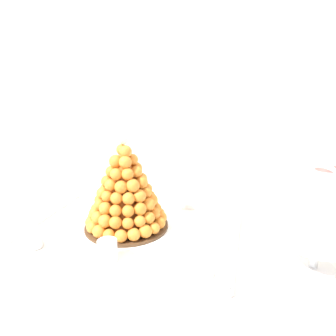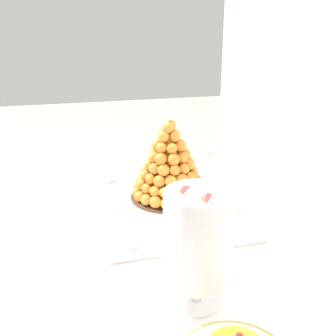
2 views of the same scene
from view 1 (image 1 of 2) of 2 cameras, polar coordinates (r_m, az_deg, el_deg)
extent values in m
cube|color=silver|center=(1.95, 10.11, 15.62)|extent=(4.80, 0.10, 2.50)
cylinder|color=brown|center=(1.61, -17.40, -17.33)|extent=(0.04, 0.04, 0.77)
cube|color=brown|center=(0.94, 2.18, -14.29)|extent=(1.32, 0.78, 0.02)
cube|color=white|center=(0.93, 2.18, -13.67)|extent=(1.38, 0.84, 0.00)
cube|color=white|center=(1.36, 6.11, -9.86)|extent=(1.38, 0.01, 0.25)
cube|color=white|center=(0.98, -6.75, -11.86)|extent=(0.63, 0.44, 0.01)
cube|color=white|center=(0.80, -12.77, -17.96)|extent=(0.63, 0.01, 0.02)
cube|color=white|center=(1.16, -2.80, -6.52)|extent=(0.63, 0.01, 0.02)
cube|color=white|center=(1.12, -22.19, -8.59)|extent=(0.01, 0.44, 0.02)
cube|color=white|center=(0.92, 12.55, -13.38)|extent=(0.01, 0.44, 0.02)
cylinder|color=white|center=(0.98, -6.76, -11.65)|extent=(0.40, 0.40, 0.00)
cylinder|color=#4C331E|center=(1.01, -7.64, -10.49)|extent=(0.26, 0.26, 0.01)
cone|color=#C26B25|center=(0.96, -7.93, -3.42)|extent=(0.19, 0.19, 0.25)
sphere|color=orange|center=(0.96, -1.59, -10.12)|extent=(0.04, 0.04, 0.04)
sphere|color=orange|center=(0.99, -1.34, -9.12)|extent=(0.04, 0.04, 0.04)
sphere|color=orange|center=(1.03, -1.76, -8.37)|extent=(0.04, 0.04, 0.04)
sphere|color=orange|center=(1.06, -2.77, -7.71)|extent=(0.04, 0.04, 0.04)
sphere|color=orange|center=(1.08, -4.21, -7.29)|extent=(0.04, 0.04, 0.04)
sphere|color=orange|center=(1.09, -5.95, -7.04)|extent=(0.04, 0.04, 0.04)
sphere|color=orange|center=(1.10, -7.83, -6.85)|extent=(0.04, 0.04, 0.04)
sphere|color=orange|center=(1.09, -9.69, -7.08)|extent=(0.04, 0.04, 0.04)
sphere|color=orange|center=(1.08, -11.39, -7.46)|extent=(0.03, 0.03, 0.03)
sphere|color=orange|center=(1.05, -12.78, -8.08)|extent=(0.04, 0.04, 0.04)
sphere|color=orange|center=(1.03, -13.70, -8.92)|extent=(0.04, 0.04, 0.04)
sphere|color=orange|center=(0.99, -14.04, -9.67)|extent=(0.04, 0.04, 0.04)
sphere|color=orange|center=(0.96, -13.68, -10.58)|extent=(0.04, 0.04, 0.04)
sphere|color=orange|center=(0.93, -12.60, -11.37)|extent=(0.04, 0.04, 0.04)
sphere|color=orange|center=(0.91, -10.86, -12.06)|extent=(0.03, 0.03, 0.03)
sphere|color=orange|center=(0.90, -8.68, -12.33)|extent=(0.04, 0.04, 0.04)
sphere|color=orange|center=(0.90, -6.35, -12.12)|extent=(0.04, 0.04, 0.04)
sphere|color=orange|center=(0.91, -4.22, -11.60)|extent=(0.04, 0.04, 0.04)
sphere|color=orange|center=(0.93, -2.57, -10.99)|extent=(0.04, 0.04, 0.04)
sphere|color=orange|center=(0.98, -2.17, -7.48)|extent=(0.03, 0.03, 0.03)
sphere|color=orange|center=(1.02, -2.64, -6.76)|extent=(0.03, 0.03, 0.03)
sphere|color=orange|center=(1.04, -3.73, -6.16)|extent=(0.04, 0.04, 0.04)
sphere|color=orange|center=(1.06, -5.27, -5.82)|extent=(0.04, 0.04, 0.04)
sphere|color=orange|center=(1.07, -7.08, -5.64)|extent=(0.04, 0.04, 0.04)
sphere|color=orange|center=(1.07, -8.96, -5.67)|extent=(0.03, 0.03, 0.03)
sphere|color=orange|center=(1.06, -10.71, -6.05)|extent=(0.04, 0.04, 0.04)
sphere|color=orange|center=(1.04, -12.13, -6.63)|extent=(0.04, 0.04, 0.04)
sphere|color=orange|center=(1.01, -13.06, -7.41)|extent=(0.04, 0.04, 0.04)
sphere|color=orange|center=(0.98, -13.32, -8.17)|extent=(0.04, 0.04, 0.04)
sphere|color=orange|center=(0.95, -12.83, -8.94)|extent=(0.04, 0.04, 0.04)
sphere|color=orange|center=(0.92, -11.56, -9.57)|extent=(0.04, 0.04, 0.04)
sphere|color=orange|center=(0.90, -9.67, -9.89)|extent=(0.04, 0.04, 0.04)
sphere|color=orange|center=(0.90, -7.43, -10.10)|extent=(0.03, 0.03, 0.03)
sphere|color=orange|center=(0.91, -5.26, -9.78)|extent=(0.03, 0.03, 0.03)
sphere|color=orange|center=(0.92, -3.51, -9.10)|extent=(0.04, 0.04, 0.04)
sphere|color=orange|center=(0.95, -2.45, -8.38)|extent=(0.03, 0.03, 0.03)
sphere|color=orange|center=(1.00, -3.37, -5.21)|extent=(0.04, 0.04, 0.04)
sphere|color=orange|center=(1.03, -4.52, -4.71)|extent=(0.03, 0.03, 0.03)
sphere|color=orange|center=(1.04, -6.24, -4.31)|extent=(0.04, 0.04, 0.04)
sphere|color=orange|center=(1.05, -8.20, -4.23)|extent=(0.04, 0.04, 0.04)
sphere|color=orange|center=(1.04, -10.11, -4.56)|extent=(0.04, 0.04, 0.04)
sphere|color=orange|center=(1.02, -11.64, -5.01)|extent=(0.04, 0.04, 0.04)
sphere|color=orange|center=(0.99, -12.51, -5.79)|extent=(0.03, 0.03, 0.03)
sphere|color=orange|center=(0.95, -12.50, -6.62)|extent=(0.04, 0.04, 0.04)
sphere|color=orange|center=(0.92, -11.51, -7.32)|extent=(0.04, 0.04, 0.04)
sphere|color=orange|center=(0.90, -9.67, -7.79)|extent=(0.04, 0.04, 0.04)
sphere|color=orange|center=(0.90, -7.38, -7.89)|extent=(0.04, 0.04, 0.04)
sphere|color=orange|center=(0.91, -5.20, -7.54)|extent=(0.04, 0.04, 0.04)
sphere|color=orange|center=(0.93, -3.65, -6.75)|extent=(0.04, 0.04, 0.04)
sphere|color=orange|center=(0.96, -3.03, -5.89)|extent=(0.04, 0.04, 0.04)
sphere|color=orange|center=(1.00, -4.85, -3.17)|extent=(0.03, 0.03, 0.03)
sphere|color=orange|center=(1.02, -6.46, -2.92)|extent=(0.04, 0.04, 0.04)
sphere|color=orange|center=(1.02, -8.40, -2.99)|extent=(0.04, 0.04, 0.04)
sphere|color=orange|center=(1.01, -10.22, -3.29)|extent=(0.04, 0.04, 0.04)
sphere|color=orange|center=(0.99, -11.51, -3.74)|extent=(0.03, 0.03, 0.03)
sphere|color=orange|center=(0.96, -11.90, -4.46)|extent=(0.04, 0.04, 0.04)
sphere|color=orange|center=(0.92, -11.20, -5.17)|extent=(0.03, 0.03, 0.03)
sphere|color=orange|center=(0.90, -9.52, -5.53)|extent=(0.04, 0.04, 0.04)
sphere|color=orange|center=(0.90, -7.32, -5.63)|extent=(0.04, 0.04, 0.04)
sphere|color=orange|center=(0.91, -5.31, -5.17)|extent=(0.04, 0.04, 0.04)
sphere|color=orange|center=(0.94, -4.09, -4.54)|extent=(0.04, 0.04, 0.04)
sphere|color=orange|center=(0.97, -3.96, -3.88)|extent=(0.04, 0.04, 0.04)
sphere|color=orange|center=(0.99, -6.33, -1.48)|extent=(0.04, 0.04, 0.04)
sphere|color=orange|center=(1.00, -8.38, -1.33)|extent=(0.04, 0.04, 0.04)
sphere|color=orange|center=(0.99, -10.25, -1.84)|extent=(0.03, 0.03, 0.03)
sphere|color=orange|center=(0.95, -11.15, -2.47)|extent=(0.04, 0.04, 0.04)
sphere|color=orange|center=(0.92, -10.58, -3.12)|extent=(0.03, 0.03, 0.03)
sphere|color=orange|center=(0.90, -8.69, -3.52)|extent=(0.04, 0.04, 0.04)
sphere|color=orange|center=(0.91, -6.41, -3.19)|extent=(0.04, 0.04, 0.04)
sphere|color=orange|center=(0.93, -4.95, -2.66)|extent=(0.04, 0.04, 0.04)
sphere|color=orange|center=(0.97, -4.97, -2.00)|extent=(0.04, 0.04, 0.04)
sphere|color=orange|center=(0.98, -7.55, 0.07)|extent=(0.03, 0.03, 0.03)
sphere|color=orange|center=(0.97, -9.50, -0.10)|extent=(0.04, 0.04, 0.04)
sphere|color=orange|center=(0.94, -10.42, -0.67)|extent=(0.04, 0.04, 0.04)
sphere|color=orange|center=(0.91, -9.56, -1.13)|extent=(0.04, 0.04, 0.04)
sphere|color=orange|center=(0.90, -7.47, -1.17)|extent=(0.04, 0.04, 0.04)
sphere|color=orange|center=(0.93, -5.85, -0.70)|extent=(0.04, 0.04, 0.04)
sphere|color=orange|center=(0.96, -5.95, -0.04)|extent=(0.04, 0.04, 0.04)
sphere|color=orange|center=(0.96, -8.31, 1.63)|extent=(0.04, 0.04, 0.04)
sphere|color=orange|center=(0.93, -9.65, 1.22)|extent=(0.04, 0.04, 0.04)
sphere|color=orange|center=(0.91, -7.91, 1.07)|extent=(0.04, 0.04, 0.04)
sphere|color=orange|center=(0.94, -6.59, 1.56)|extent=(0.03, 0.03, 0.03)
sphere|color=orange|center=(0.93, -8.51, 3.39)|extent=(0.03, 0.03, 0.03)
sphere|color=orange|center=(0.92, -7.86, 3.02)|extent=(0.04, 0.04, 0.04)
sphere|color=white|center=(0.92, -8.28, 5.44)|extent=(0.03, 0.03, 0.03)
cylinder|color=silver|center=(0.96, -23.89, -11.73)|extent=(0.06, 0.06, 0.05)
cylinder|color=brown|center=(0.96, -23.79, -12.53)|extent=(0.05, 0.05, 0.02)
cylinder|color=#8C603D|center=(0.96, -23.92, -11.50)|extent=(0.05, 0.05, 0.02)
sphere|color=brown|center=(0.95, -24.19, -10.76)|extent=(0.02, 0.02, 0.02)
cylinder|color=silver|center=(0.84, -11.12, -14.70)|extent=(0.05, 0.05, 0.06)
cylinder|color=#F4EAC6|center=(0.84, -11.07, -15.61)|extent=(0.05, 0.05, 0.02)
cylinder|color=white|center=(0.83, -11.14, -14.44)|extent=(0.05, 0.05, 0.02)
sphere|color=brown|center=(0.83, -10.55, -13.62)|extent=(0.01, 0.01, 0.01)
cylinder|color=silver|center=(0.78, 6.32, -16.90)|extent=(0.06, 0.06, 0.06)
cylinder|color=#F4EAC6|center=(0.79, 6.28, -17.92)|extent=(0.05, 0.05, 0.02)
cylinder|color=white|center=(0.77, 6.33, -16.60)|extent=(0.05, 0.05, 0.02)
sphere|color=brown|center=(0.77, 7.00, -15.49)|extent=(0.02, 0.02, 0.02)
cylinder|color=white|center=(0.90, 25.25, -16.26)|extent=(0.11, 0.11, 0.01)
cylinder|color=white|center=(0.88, 25.50, -14.45)|extent=(0.02, 0.02, 0.06)
cylinder|color=white|center=(0.83, 26.56, -6.66)|extent=(0.14, 0.14, 0.20)
cylinder|color=#F9A54C|center=(0.86, 27.83, -11.78)|extent=(0.05, 0.05, 0.04)
cylinder|color=yellow|center=(0.88, 24.97, -10.84)|extent=(0.06, 0.06, 0.06)
cylinder|color=#E54C47|center=(0.85, 25.57, -12.06)|extent=(0.06, 0.05, 0.05)
cylinder|color=brown|center=(0.87, 27.22, -9.91)|extent=(0.07, 0.05, 0.07)
cylinder|color=pink|center=(0.85, 25.08, -10.20)|extent=(0.07, 0.06, 0.07)
cylinder|color=#9ED860|center=(0.82, 26.22, -11.24)|extent=(0.07, 0.05, 0.06)
cylinder|color=#D199D8|center=(0.86, 26.43, -8.34)|extent=(0.06, 0.06, 0.04)
cylinder|color=#9ED860|center=(0.82, 23.95, -8.98)|extent=(0.06, 0.05, 0.06)
cylinder|color=#F9A54C|center=(0.82, 27.23, -9.56)|extent=(0.06, 0.06, 0.05)
cylinder|color=#E54C47|center=(0.84, 25.86, -6.98)|extent=(0.06, 0.05, 0.05)
cylinder|color=pink|center=(0.81, 25.44, -7.91)|extent=(0.07, 0.06, 0.06)
cylinder|color=#E54C47|center=(0.83, 23.98, -5.35)|extent=(0.05, 0.05, 0.04)
cylinder|color=#9ED860|center=(0.80, 25.22, -6.28)|extent=(0.07, 0.06, 0.07)
cylinder|color=yellow|center=(0.80, 28.62, -6.60)|extent=(0.07, 0.06, 0.07)
cylinder|color=#E54C47|center=(0.83, 27.08, -5.64)|extent=(0.06, 0.05, 0.06)
cylinder|color=#72B2E0|center=(0.80, 24.11, -4.27)|extent=(0.07, 0.05, 0.07)
cylinder|color=#E54C47|center=(0.83, 28.04, -4.09)|extent=(0.06, 0.05, 0.06)
cylinder|color=#D199D8|center=(0.78, 25.33, -3.12)|extent=(0.05, 0.06, 0.03)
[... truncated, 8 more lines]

